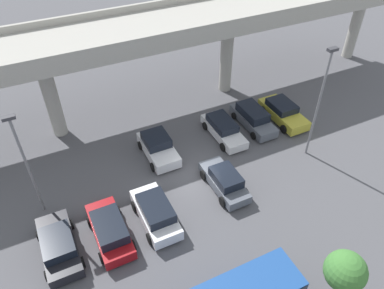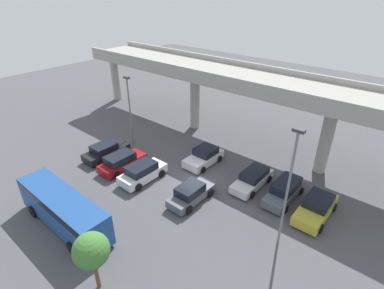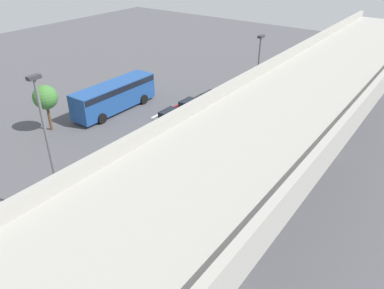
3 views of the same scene
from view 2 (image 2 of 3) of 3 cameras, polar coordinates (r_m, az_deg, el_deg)
The scene contains 14 objects.
ground_plane at distance 26.76m, azimuth 0.00°, elevation -7.86°, with size 98.98×98.98×0.00m, color #4C4C51.
highway_overpass at distance 30.93m, azimuth 11.84°, elevation 10.92°, with size 47.31×6.38×8.20m.
parked_car_0 at distance 31.80m, azimuth -16.09°, elevation -1.19°, with size 2.16×4.71×1.51m.
parked_car_1 at distance 29.47m, azimuth -13.19°, elevation -3.15°, with size 2.10×4.64×1.60m.
parked_car_2 at distance 27.43m, azimuth -9.41°, elevation -5.22°, with size 2.13×4.49×1.67m.
parked_car_3 at distance 29.51m, azimuth 2.31°, elevation -2.31°, with size 2.21×4.31×1.65m.
parked_car_4 at distance 24.70m, azimuth -0.16°, elevation -9.30°, with size 1.97×4.44×1.55m.
parked_car_5 at distance 26.93m, azimuth 11.49°, elevation -6.43°, with size 2.00×4.78×1.45m.
parked_car_6 at distance 26.09m, azimuth 17.25°, elevation -8.35°, with size 2.00×4.83×1.63m.
parked_car_7 at distance 25.20m, azimuth 22.58°, elevation -11.01°, with size 2.20×4.82×1.54m.
shuttle_bus at distance 23.87m, azimuth -23.39°, elevation -10.99°, with size 8.92×2.58×2.68m.
lamp_post_near_aisle at distance 32.48m, azimuth -11.83°, elevation 7.31°, with size 0.70×0.35×7.53m.
lamp_post_mid_lot at distance 19.47m, azimuth 17.99°, elevation -6.88°, with size 0.70×0.35×8.69m.
tree_front_centre at distance 18.16m, azimuth -18.63°, elevation -18.63°, with size 2.05×2.05×4.04m.
Camera 2 is at (13.90, -16.45, 15.87)m, focal length 28.00 mm.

